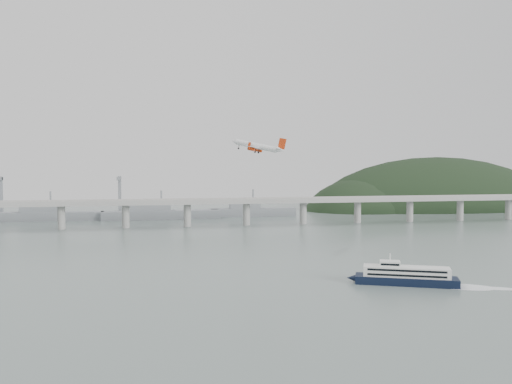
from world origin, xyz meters
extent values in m
plane|color=slate|center=(0.00, 0.00, 0.00)|extent=(900.00, 900.00, 0.00)
cube|color=#999997|center=(0.00, 200.00, 20.00)|extent=(800.00, 22.00, 2.20)
cube|color=#999997|center=(0.00, 189.50, 22.00)|extent=(800.00, 0.60, 1.80)
cube|color=#999997|center=(0.00, 210.50, 22.00)|extent=(800.00, 0.60, 1.80)
cylinder|color=#999997|center=(-130.00, 200.00, 9.50)|extent=(6.00, 6.00, 21.00)
cylinder|color=#999997|center=(-80.00, 200.00, 9.50)|extent=(6.00, 6.00, 21.00)
cylinder|color=#999997|center=(-30.00, 200.00, 9.50)|extent=(6.00, 6.00, 21.00)
cylinder|color=#999997|center=(20.00, 200.00, 9.50)|extent=(6.00, 6.00, 21.00)
cylinder|color=#999997|center=(70.00, 200.00, 9.50)|extent=(6.00, 6.00, 21.00)
cylinder|color=#999997|center=(120.00, 200.00, 9.50)|extent=(6.00, 6.00, 21.00)
cylinder|color=#999997|center=(170.00, 200.00, 9.50)|extent=(6.00, 6.00, 21.00)
cylinder|color=#999997|center=(220.00, 200.00, 9.50)|extent=(6.00, 6.00, 21.00)
cylinder|color=#999997|center=(270.00, 200.00, 9.50)|extent=(6.00, 6.00, 21.00)
ellipsoid|color=black|center=(270.00, 330.00, -18.00)|extent=(320.00, 150.00, 156.00)
ellipsoid|color=black|center=(175.00, 320.00, -12.00)|extent=(140.00, 110.00, 96.00)
ellipsoid|color=black|center=(360.00, 340.00, -25.00)|extent=(220.00, 140.00, 120.00)
cube|color=slate|center=(-150.00, 270.00, 4.00)|extent=(95.67, 20.15, 8.00)
cube|color=slate|center=(-159.50, 270.00, 12.00)|extent=(33.90, 15.02, 8.00)
cylinder|color=slate|center=(-150.00, 270.00, 20.00)|extent=(1.60, 1.60, 14.00)
cube|color=slate|center=(-50.00, 265.00, 4.00)|extent=(110.55, 21.43, 8.00)
cube|color=slate|center=(-61.00, 265.00, 12.00)|extent=(39.01, 16.73, 8.00)
cylinder|color=slate|center=(-50.00, 265.00, 20.00)|extent=(1.60, 1.60, 14.00)
cube|color=slate|center=(40.00, 275.00, 4.00)|extent=(85.00, 13.60, 8.00)
cube|color=slate|center=(31.50, 275.00, 12.00)|extent=(29.75, 11.90, 8.00)
cylinder|color=slate|center=(40.00, 275.00, 20.00)|extent=(1.60, 1.60, 14.00)
cube|color=slate|center=(-200.00, 300.00, 20.00)|extent=(3.00, 3.00, 40.00)
cube|color=slate|center=(-90.00, 300.00, 20.00)|extent=(3.00, 3.00, 40.00)
cube|color=slate|center=(-90.00, 290.00, 38.00)|extent=(3.00, 28.00, 3.00)
cube|color=black|center=(48.81, -35.73, 1.73)|extent=(43.89, 26.89, 3.47)
cone|color=black|center=(27.36, -26.36, 1.73)|extent=(5.36, 4.91, 3.47)
cube|color=silver|center=(48.81, -35.73, 5.63)|extent=(36.84, 22.52, 4.33)
cube|color=black|center=(47.05, -39.74, 6.76)|extent=(30.24, 13.32, 0.87)
cube|color=black|center=(47.05, -39.74, 4.68)|extent=(30.24, 13.32, 0.87)
cube|color=black|center=(50.56, -31.72, 6.76)|extent=(30.24, 13.32, 0.87)
cube|color=black|center=(50.56, -31.72, 4.68)|extent=(30.24, 13.32, 0.87)
cube|color=silver|center=(42.45, -32.96, 8.93)|extent=(10.37, 9.03, 2.25)
cube|color=black|center=(41.22, -35.78, 8.93)|extent=(7.19, 3.22, 0.87)
cylinder|color=silver|center=(42.45, -32.96, 11.70)|extent=(0.57, 0.57, 3.47)
ellipsoid|color=white|center=(71.05, -45.45, 0.04)|extent=(27.88, 21.44, 0.17)
ellipsoid|color=white|center=(82.17, -50.31, 0.04)|extent=(19.66, 13.22, 0.17)
cylinder|color=white|center=(4.98, 78.70, 63.39)|extent=(24.04, 20.31, 9.04)
cone|color=white|center=(-7.65, 87.81, 66.53)|extent=(5.84, 5.65, 4.33)
cone|color=white|center=(18.11, 69.26, 60.63)|extent=(6.61, 6.05, 4.52)
cube|color=white|center=(5.58, 78.20, 62.22)|extent=(23.46, 30.43, 3.06)
cube|color=white|center=(17.45, 69.78, 61.50)|extent=(9.44, 11.57, 1.48)
cube|color=red|center=(18.86, 68.97, 64.52)|extent=(4.99, 3.32, 7.22)
cylinder|color=red|center=(7.28, 83.61, 60.87)|extent=(4.98, 4.61, 3.09)
cylinder|color=black|center=(5.62, 84.81, 61.29)|extent=(1.99, 2.20, 2.31)
cube|color=white|center=(7.47, 83.54, 61.84)|extent=(2.34, 1.71, 1.67)
cylinder|color=red|center=(0.99, 74.70, 61.43)|extent=(4.98, 4.61, 3.09)
cylinder|color=black|center=(-0.67, 75.89, 61.85)|extent=(1.99, 2.20, 2.31)
cube|color=white|center=(1.18, 74.63, 62.40)|extent=(2.34, 1.71, 1.67)
cylinder|color=black|center=(6.73, 80.44, 60.34)|extent=(0.95, 0.67, 2.42)
cylinder|color=black|center=(6.52, 80.52, 59.27)|extent=(1.31, 1.03, 1.31)
cylinder|color=black|center=(3.75, 76.22, 60.60)|extent=(0.95, 0.67, 2.42)
cylinder|color=black|center=(3.55, 76.30, 59.53)|extent=(1.31, 1.03, 1.31)
cylinder|color=black|center=(-5.02, 85.73, 63.03)|extent=(0.95, 0.67, 2.42)
cylinder|color=black|center=(-5.23, 85.81, 61.96)|extent=(1.31, 1.03, 1.31)
cube|color=red|center=(17.11, 90.75, 62.13)|extent=(1.83, 1.25, 2.66)
cube|color=red|center=(-2.33, 63.20, 63.86)|extent=(1.83, 1.25, 2.66)
camera|label=1|loc=(-59.80, -251.54, 52.56)|focal=38.00mm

